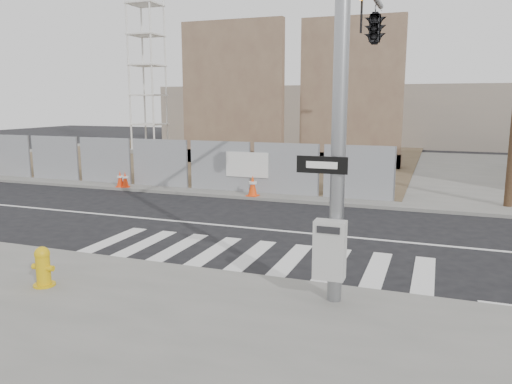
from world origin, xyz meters
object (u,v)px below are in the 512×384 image
(fire_hydrant, at_px, (43,267))
(traffic_cone_c, at_px, (125,180))
(traffic_cone_b, at_px, (120,179))
(traffic_cone_d, at_px, (253,186))
(crane_tower, at_px, (145,21))
(signal_pole, at_px, (365,51))

(fire_hydrant, height_order, traffic_cone_c, fire_hydrant)
(fire_hydrant, relative_size, traffic_cone_c, 1.21)
(fire_hydrant, distance_m, traffic_cone_b, 11.66)
(traffic_cone_c, relative_size, traffic_cone_d, 0.83)
(crane_tower, distance_m, traffic_cone_c, 16.81)
(crane_tower, height_order, traffic_cone_b, crane_tower)
(crane_tower, relative_size, fire_hydrant, 22.74)
(crane_tower, bearing_deg, traffic_cone_d, -45.59)
(fire_hydrant, xyz_separation_m, traffic_cone_c, (-5.23, 10.30, -0.07))
(crane_tower, xyz_separation_m, traffic_cone_c, (6.76, -12.78, -8.58))
(fire_hydrant, distance_m, traffic_cone_d, 10.31)
(fire_hydrant, xyz_separation_m, traffic_cone_d, (0.53, 10.30, -0.00))
(crane_tower, bearing_deg, fire_hydrant, -62.55)
(traffic_cone_b, bearing_deg, signal_pole, -29.69)
(traffic_cone_d, bearing_deg, crane_tower, 134.41)
(signal_pole, height_order, traffic_cone_d, signal_pole)
(crane_tower, height_order, fire_hydrant, crane_tower)
(crane_tower, relative_size, traffic_cone_b, 26.70)
(traffic_cone_b, bearing_deg, fire_hydrant, -61.97)
(crane_tower, height_order, traffic_cone_c, crane_tower)
(fire_hydrant, bearing_deg, traffic_cone_d, 76.80)
(traffic_cone_c, bearing_deg, traffic_cone_d, 0.00)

